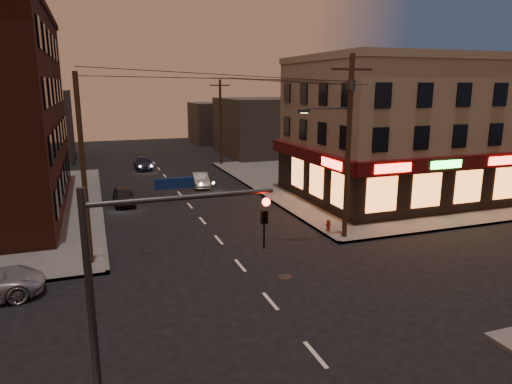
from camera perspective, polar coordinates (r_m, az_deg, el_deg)
name	(u,v)px	position (r m, az deg, el deg)	size (l,w,h in m)	color
ground	(270,301)	(18.99, 1.80, -13.49)	(120.00, 120.00, 0.00)	black
sidewalk_ne	(377,180)	(43.24, 14.91, 1.45)	(24.00, 28.00, 0.15)	#514F4C
pizza_building	(401,128)	(36.82, 17.63, 7.61)	(15.85, 12.85, 10.50)	gray
bg_building_ne_a	(264,127)	(57.69, 0.96, 8.17)	(10.00, 12.00, 7.00)	#3F3D3A
bg_building_nw	(29,126)	(58.34, -26.50, 7.35)	(9.00, 10.00, 8.00)	#3F3D3A
bg_building_ne_b	(219,123)	(70.41, -4.66, 8.62)	(8.00, 8.00, 6.00)	#3F3D3A
utility_pole_main	(347,138)	(25.32, 11.28, 6.65)	(4.20, 0.44, 10.00)	#382619
utility_pole_far	(221,123)	(49.68, -4.44, 8.66)	(0.26, 0.26, 9.00)	#382619
utility_pole_west	(83,171)	(22.62, -20.77, 2.45)	(0.24, 0.24, 9.00)	#382619
traffic_signal	(136,279)	(11.09, -14.72, -10.45)	(4.49, 0.32, 6.47)	#333538
sedan_near	(124,196)	(34.73, -16.22, -0.51)	(1.48, 3.67, 1.25)	black
sedan_mid	(200,180)	(39.57, -6.97, 1.53)	(1.28, 3.68, 1.21)	#65635E
sedan_far	(143,163)	(49.18, -13.94, 3.54)	(1.75, 4.32, 1.25)	black
fire_hydrant	(328,225)	(27.22, 9.03, -4.05)	(0.32, 0.32, 0.72)	maroon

